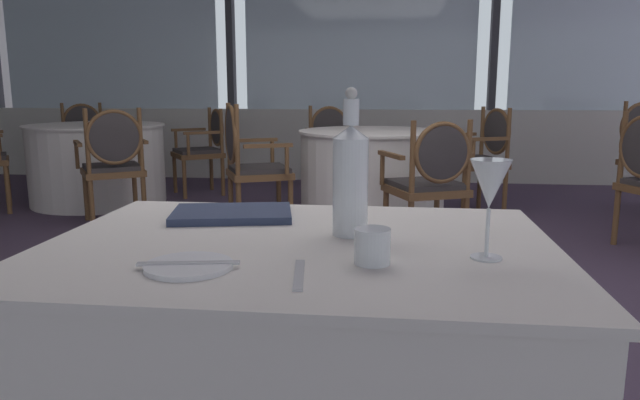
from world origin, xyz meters
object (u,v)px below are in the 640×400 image
object	(u,v)px
dining_chair_1_2	(84,138)
wine_glass	(490,186)
dining_chair_1_1	(205,144)
side_plate	(191,266)
dining_chair_0_3	(247,157)
water_bottle	(350,177)
water_tumbler	(372,246)
dining_chair_0_0	(432,176)
dining_chair_0_1	(482,152)
menu_book	(232,214)
dining_chair_1_0	(113,158)
dining_chair_0_2	(333,144)

from	to	relation	value
dining_chair_1_2	wine_glass	bearing A→B (deg)	1.44
dining_chair_1_1	dining_chair_1_2	bearing A→B (deg)	-45.10
side_plate	dining_chair_0_3	world-z (taller)	dining_chair_0_3
water_bottle	dining_chair_0_3	size ratio (longest dim) A/B	0.35
wine_glass	dining_chair_1_2	distance (m)	6.22
water_tumbler	dining_chair_0_0	size ratio (longest dim) A/B	0.08
wine_glass	dining_chair_0_1	size ratio (longest dim) A/B	0.22
water_tumbler	dining_chair_1_2	world-z (taller)	dining_chair_1_2
water_tumbler	dining_chair_1_2	xyz separation A→B (m)	(-3.38, 5.12, -0.25)
menu_book	dining_chair_0_1	size ratio (longest dim) A/B	0.34
water_bottle	dining_chair_1_0	distance (m)	3.78
dining_chair_0_2	dining_chair_1_0	bearing A→B (deg)	-74.91
wine_glass	water_tumbler	bearing A→B (deg)	-164.66
menu_book	dining_chair_1_2	xyz separation A→B (m)	(-2.99, 4.74, -0.22)
water_bottle	dining_chair_0_2	distance (m)	4.48
wine_glass	dining_chair_1_1	bearing A→B (deg)	113.97
dining_chair_0_0	dining_chair_1_1	size ratio (longest dim) A/B	1.01
dining_chair_0_0	dining_chair_0_3	world-z (taller)	dining_chair_0_3
wine_glass	water_tumbler	world-z (taller)	wine_glass
dining_chair_0_2	dining_chair_0_3	size ratio (longest dim) A/B	0.94
menu_book	dining_chair_1_0	distance (m)	3.46
dining_chair_0_3	dining_chair_1_1	distance (m)	1.74
water_tumbler	dining_chair_1_0	xyz separation A→B (m)	(-2.17, 3.34, -0.25)
water_tumbler	dining_chair_0_2	xyz separation A→B (m)	(-0.53, 4.67, -0.24)
water_bottle	dining_chair_0_0	world-z (taller)	water_bottle
wine_glass	menu_book	size ratio (longest dim) A/B	0.65
water_bottle	water_tumbler	distance (m)	0.26
water_tumbler	menu_book	distance (m)	0.55
dining_chair_1_2	dining_chair_0_3	bearing A→B (deg)	17.79
dining_chair_0_3	dining_chair_1_1	size ratio (longest dim) A/B	1.10
dining_chair_0_2	dining_chair_1_0	distance (m)	2.12
water_tumbler	dining_chair_1_1	distance (m)	5.19
water_tumbler	dining_chair_0_1	bearing A→B (deg)	78.57
water_tumbler	dining_chair_0_0	world-z (taller)	dining_chair_0_0
water_tumbler	dining_chair_1_0	distance (m)	3.99
dining_chair_0_1	wine_glass	bearing A→B (deg)	57.66
dining_chair_0_1	side_plate	bearing A→B (deg)	50.43
wine_glass	water_tumbler	size ratio (longest dim) A/B	2.83
dining_chair_1_0	water_bottle	bearing A→B (deg)	-179.89
dining_chair_0_3	dining_chair_0_2	bearing A→B (deg)	44.70
side_plate	dining_chair_1_2	bearing A→B (deg)	120.23
menu_book	water_tumbler	bearing A→B (deg)	-55.90
dining_chair_0_3	dining_chair_1_2	bearing A→B (deg)	117.96
menu_book	dining_chair_1_2	bearing A→B (deg)	110.91
menu_book	dining_chair_0_2	bearing A→B (deg)	80.54
dining_chair_0_1	dining_chair_1_0	size ratio (longest dim) A/B	0.99
water_bottle	dining_chair_1_1	xyz separation A→B (m)	(-1.83, 4.60, -0.37)
dining_chair_0_0	dining_chair_1_1	distance (m)	3.01
side_plate	water_bottle	size ratio (longest dim) A/B	0.50
dining_chair_1_1	dining_chair_1_2	size ratio (longest dim) A/B	0.96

